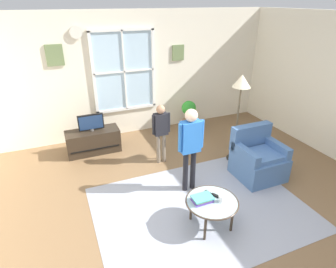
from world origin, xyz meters
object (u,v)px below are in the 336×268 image
at_px(armchair, 258,159).
at_px(coffee_table, 212,203).
at_px(remote_near_books, 216,196).
at_px(floor_lamp, 241,90).
at_px(tv_stand, 93,141).
at_px(cup, 221,199).
at_px(television, 91,122).
at_px(book_stack, 202,199).
at_px(person_black_shirt, 161,128).
at_px(person_blue_shirt, 190,142).
at_px(potted_plant_by_window, 189,114).
at_px(remote_near_cup, 209,193).

distance_m(armchair, coffee_table, 1.56).
xyz_separation_m(remote_near_books, floor_lamp, (1.22, 1.32, 0.97)).
height_order(tv_stand, cup, cup).
xyz_separation_m(armchair, floor_lamp, (-0.04, 0.63, 1.07)).
relative_size(coffee_table, cup, 7.29).
relative_size(tv_stand, armchair, 1.20).
relative_size(television, book_stack, 1.83).
height_order(remote_near_books, person_black_shirt, person_black_shirt).
height_order(coffee_table, person_black_shirt, person_black_shirt).
bearing_deg(book_stack, cup, -24.40).
relative_size(person_blue_shirt, potted_plant_by_window, 1.95).
distance_m(television, coffee_table, 2.96).
bearing_deg(coffee_table, book_stack, 157.52).
relative_size(remote_near_books, person_black_shirt, 0.12).
bearing_deg(tv_stand, person_black_shirt, -38.83).
height_order(remote_near_books, potted_plant_by_window, potted_plant_by_window).
xyz_separation_m(television, person_black_shirt, (1.12, -0.90, 0.07)).
distance_m(coffee_table, person_black_shirt, 1.85).
distance_m(tv_stand, book_stack, 2.87).
height_order(book_stack, floor_lamp, floor_lamp).
xyz_separation_m(coffee_table, floor_lamp, (1.32, 1.39, 1.01)).
xyz_separation_m(remote_near_cup, person_black_shirt, (-0.06, 1.67, 0.30)).
xyz_separation_m(remote_near_cup, person_blue_shirt, (0.05, 0.70, 0.46)).
relative_size(tv_stand, coffee_table, 1.46).
bearing_deg(coffee_table, remote_near_cup, 76.09).
distance_m(armchair, remote_near_books, 1.44).
distance_m(person_blue_shirt, person_black_shirt, 0.99).
distance_m(cup, person_black_shirt, 1.89).
distance_m(television, remote_near_cup, 2.84).
distance_m(tv_stand, person_black_shirt, 1.52).
height_order(coffee_table, remote_near_books, remote_near_books).
bearing_deg(floor_lamp, remote_near_cup, -136.11).
bearing_deg(cup, person_black_shirt, 93.76).
bearing_deg(book_stack, coffee_table, -22.48).
bearing_deg(tv_stand, book_stack, -69.10).
bearing_deg(tv_stand, potted_plant_by_window, 5.52).
distance_m(tv_stand, remote_near_books, 2.94).
distance_m(tv_stand, person_blue_shirt, 2.33).
relative_size(cup, remote_near_cup, 0.70).
distance_m(tv_stand, coffee_table, 2.96).
xyz_separation_m(armchair, person_black_shirt, (-1.38, 1.06, 0.40)).
relative_size(tv_stand, remote_near_cup, 7.46).
xyz_separation_m(armchair, potted_plant_by_window, (-0.26, 2.18, 0.07)).
distance_m(person_blue_shirt, floor_lamp, 1.44).
relative_size(person_black_shirt, potted_plant_by_window, 1.60).
bearing_deg(armchair, book_stack, -154.53).
height_order(person_black_shirt, floor_lamp, floor_lamp).
relative_size(coffee_table, book_stack, 2.65).
xyz_separation_m(television, floor_lamp, (2.47, -1.33, 0.74)).
distance_m(remote_near_books, person_blue_shirt, 0.91).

